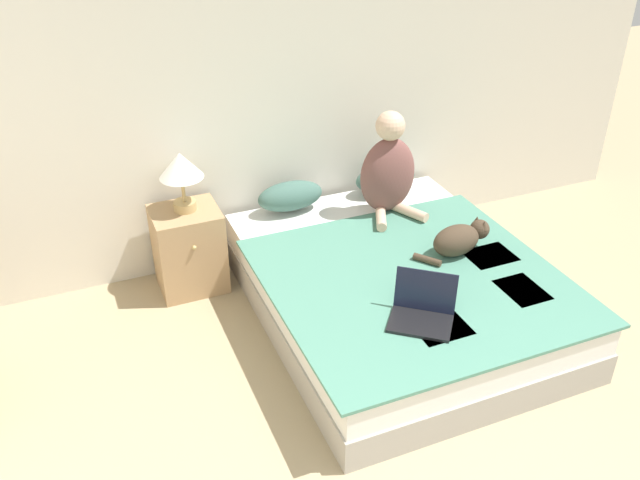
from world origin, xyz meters
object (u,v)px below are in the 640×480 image
cat_tabby (459,239)px  nightstand (189,249)px  pillow_near (290,196)px  table_lamp (181,169)px  bed (397,290)px  pillow_far (386,178)px  laptop_open (422,312)px  person_sitting (388,171)px

cat_tabby → nightstand: bearing=143.1°
nightstand → pillow_near: bearing=4.6°
pillow_near → nightstand: bearing=-175.4°
nightstand → table_lamp: size_ratio=1.46×
bed → pillow_far: bearing=67.7°
bed → pillow_near: size_ratio=4.43×
bed → cat_tabby: (0.40, -0.04, 0.32)m
pillow_far → table_lamp: (-1.52, -0.05, 0.37)m
laptop_open → nightstand: bearing=162.9°
pillow_near → person_sitting: bearing=-24.5°
laptop_open → pillow_far: bearing=108.3°
bed → table_lamp: (-1.14, 0.88, 0.68)m
bed → person_sitting: (0.24, 0.65, 0.53)m
cat_tabby → laptop_open: bearing=-144.0°
bed → nightstand: bearing=143.1°
nightstand → cat_tabby: bearing=-30.3°
pillow_near → person_sitting: person_sitting is taller
bed → laptop_open: laptop_open is taller
person_sitting → laptop_open: bearing=-108.6°
pillow_far → cat_tabby: pillow_far is taller
table_lamp → pillow_far: bearing=1.8°
bed → table_lamp: size_ratio=5.21×
nightstand → table_lamp: (0.01, 0.01, 0.59)m
laptop_open → person_sitting: bearing=109.7°
pillow_near → nightstand: (-0.77, -0.06, -0.23)m
person_sitting → cat_tabby: person_sitting is taller
bed → person_sitting: person_sitting is taller
pillow_near → cat_tabby: size_ratio=0.89×
laptop_open → table_lamp: 1.80m
pillow_near → laptop_open: (0.22, -1.50, -0.05)m
cat_tabby → table_lamp: size_ratio=1.33×
table_lamp → pillow_near: bearing=3.7°
pillow_far → bed: bearing=-112.3°
laptop_open → nightstand: (-0.99, 1.43, -0.18)m
person_sitting → table_lamp: bearing=170.4°
cat_tabby → nightstand: cat_tabby is taller
pillow_near → person_sitting: (0.63, -0.28, 0.21)m
bed → nightstand: size_ratio=3.58×
pillow_near → laptop_open: laptop_open is taller
table_lamp → bed: bearing=-37.6°
person_sitting → pillow_near: bearing=155.5°
pillow_near → nightstand: pillow_near is taller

